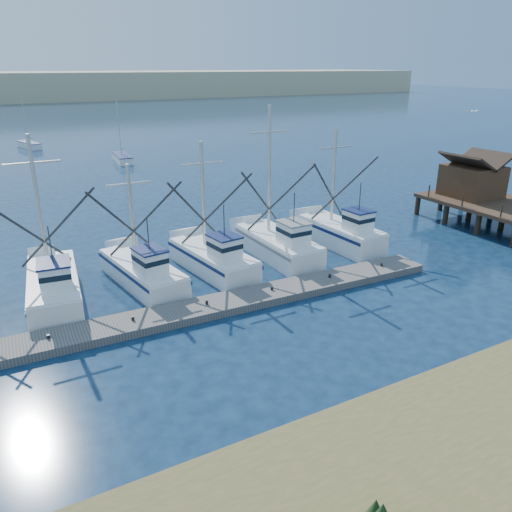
# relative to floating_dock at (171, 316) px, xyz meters

# --- Properties ---
(ground) EXTENTS (500.00, 500.00, 0.00)m
(ground) POSITION_rel_floating_dock_xyz_m (7.37, -6.57, -0.22)
(ground) COLOR #0C1E35
(ground) RESTS_ON ground
(floating_dock) EXTENTS (33.04, 3.06, 0.44)m
(floating_dock) POSITION_rel_floating_dock_xyz_m (0.00, 0.00, 0.00)
(floating_dock) COLOR #655F5B
(floating_dock) RESTS_ON ground
(timber_pier) EXTENTS (7.00, 20.00, 8.00)m
(timber_pier) POSITION_rel_floating_dock_xyz_m (28.87, 1.89, 2.35)
(timber_pier) COLOR black
(timber_pier) RESTS_ON ground
(dune_ridge) EXTENTS (360.00, 60.00, 10.00)m
(dune_ridge) POSITION_rel_floating_dock_xyz_m (7.37, 203.43, 4.78)
(dune_ridge) COLOR tan
(dune_ridge) RESTS_ON ground
(trawler_fleet) EXTENTS (32.88, 8.10, 10.11)m
(trawler_fleet) POSITION_rel_floating_dock_xyz_m (0.36, 4.91, 0.73)
(trawler_fleet) COLOR white
(trawler_fleet) RESTS_ON ground
(sailboat_near) EXTENTS (2.30, 6.76, 8.10)m
(sailboat_near) POSITION_rel_floating_dock_xyz_m (9.49, 47.00, 0.27)
(sailboat_near) COLOR white
(sailboat_near) RESTS_ON ground
(sailboat_far) EXTENTS (3.26, 6.44, 8.10)m
(sailboat_far) POSITION_rel_floating_dock_xyz_m (-0.63, 66.11, 0.28)
(sailboat_far) COLOR white
(sailboat_far) RESTS_ON ground
(flying_gull) EXTENTS (1.04, 0.19, 0.19)m
(flying_gull) POSITION_rel_floating_dock_xyz_m (22.94, 1.67, 9.28)
(flying_gull) COLOR white
(flying_gull) RESTS_ON ground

